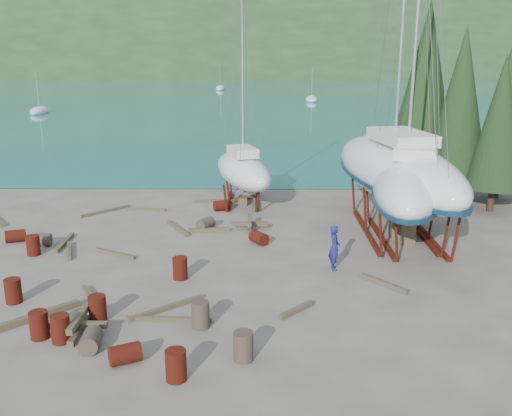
{
  "coord_description": "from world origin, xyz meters",
  "views": [
    {
      "loc": [
        1.27,
        -20.62,
        8.63
      ],
      "look_at": [
        1.05,
        3.0,
        2.09
      ],
      "focal_mm": 40.0,
      "sensor_mm": 36.0,
      "label": 1
    }
  ],
  "objects_px": {
    "large_sailboat_near": "(396,170)",
    "large_sailboat_far": "(409,181)",
    "worker": "(334,247)",
    "small_sailboat_shore": "(243,170)"
  },
  "relations": [
    {
      "from": "small_sailboat_shore",
      "to": "worker",
      "type": "bearing_deg",
      "value": -87.36
    },
    {
      "from": "small_sailboat_shore",
      "to": "large_sailboat_near",
      "type": "bearing_deg",
      "value": -55.49
    },
    {
      "from": "large_sailboat_far",
      "to": "small_sailboat_shore",
      "type": "bearing_deg",
      "value": 153.95
    },
    {
      "from": "large_sailboat_near",
      "to": "worker",
      "type": "xyz_separation_m",
      "value": [
        -3.45,
        -4.81,
        -2.22
      ]
    },
    {
      "from": "large_sailboat_near",
      "to": "large_sailboat_far",
      "type": "bearing_deg",
      "value": -79.12
    },
    {
      "from": "large_sailboat_far",
      "to": "small_sailboat_shore",
      "type": "height_order",
      "value": "large_sailboat_far"
    },
    {
      "from": "large_sailboat_far",
      "to": "worker",
      "type": "xyz_separation_m",
      "value": [
        -3.83,
        -3.83,
        -1.92
      ]
    },
    {
      "from": "large_sailboat_far",
      "to": "worker",
      "type": "distance_m",
      "value": 5.75
    },
    {
      "from": "worker",
      "to": "large_sailboat_far",
      "type": "bearing_deg",
      "value": -49.34
    },
    {
      "from": "large_sailboat_near",
      "to": "large_sailboat_far",
      "type": "xyz_separation_m",
      "value": [
        0.38,
        -0.98,
        -0.3
      ]
    }
  ]
}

